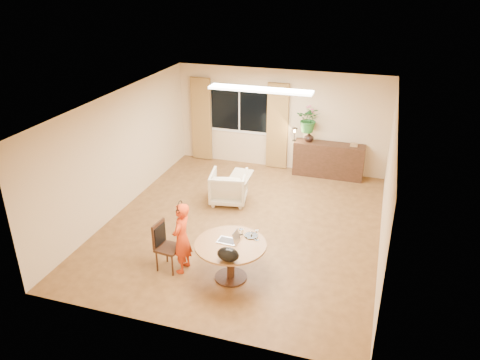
{
  "coord_description": "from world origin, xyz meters",
  "views": [
    {
      "loc": [
        2.48,
        -8.12,
        4.91
      ],
      "look_at": [
        -0.0,
        -0.2,
        1.1
      ],
      "focal_mm": 35.0,
      "sensor_mm": 36.0,
      "label": 1
    }
  ],
  "objects_px": {
    "dining_table": "(231,251)",
    "sideboard": "(328,160)",
    "armchair": "(229,187)",
    "child": "(182,238)",
    "dining_chair": "(169,247)"
  },
  "relations": [
    {
      "from": "armchair",
      "to": "sideboard",
      "type": "distance_m",
      "value": 2.88
    },
    {
      "from": "dining_table",
      "to": "sideboard",
      "type": "relative_size",
      "value": 0.69
    },
    {
      "from": "armchair",
      "to": "sideboard",
      "type": "relative_size",
      "value": 0.46
    },
    {
      "from": "dining_chair",
      "to": "sideboard",
      "type": "bearing_deg",
      "value": 73.56
    },
    {
      "from": "child",
      "to": "sideboard",
      "type": "relative_size",
      "value": 0.74
    },
    {
      "from": "dining_table",
      "to": "armchair",
      "type": "bearing_deg",
      "value": 109.35
    },
    {
      "from": "dining_chair",
      "to": "child",
      "type": "bearing_deg",
      "value": 16.14
    },
    {
      "from": "child",
      "to": "dining_chair",
      "type": "bearing_deg",
      "value": -80.11
    },
    {
      "from": "dining_chair",
      "to": "sideboard",
      "type": "xyz_separation_m",
      "value": [
        2.12,
        4.9,
        -0.01
      ]
    },
    {
      "from": "dining_table",
      "to": "dining_chair",
      "type": "relative_size",
      "value": 1.36
    },
    {
      "from": "dining_table",
      "to": "armchair",
      "type": "height_order",
      "value": "armchair"
    },
    {
      "from": "child",
      "to": "armchair",
      "type": "relative_size",
      "value": 1.6
    },
    {
      "from": "dining_table",
      "to": "child",
      "type": "xyz_separation_m",
      "value": [
        -0.88,
        -0.02,
        0.11
      ]
    },
    {
      "from": "child",
      "to": "armchair",
      "type": "bearing_deg",
      "value": -177.77
    },
    {
      "from": "dining_chair",
      "to": "child",
      "type": "height_order",
      "value": "child"
    }
  ]
}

